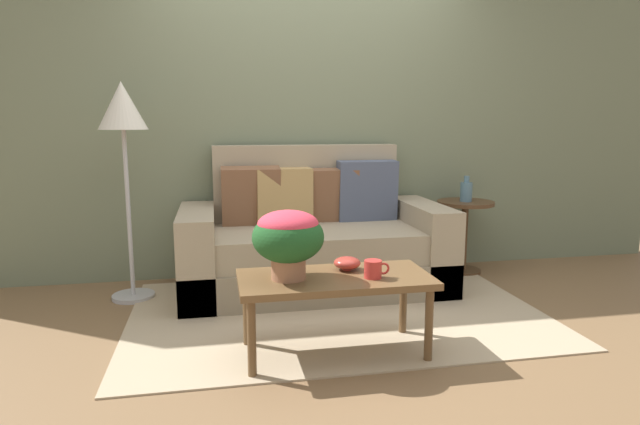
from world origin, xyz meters
name	(u,v)px	position (x,y,z in m)	size (l,w,h in m)	color
ground_plane	(339,318)	(0.00, 0.00, 0.00)	(14.00, 14.00, 0.00)	brown
wall_back	(307,104)	(0.00, 1.17, 1.39)	(6.40, 0.12, 2.77)	slate
area_rug	(337,313)	(0.00, 0.08, 0.01)	(2.65, 1.75, 0.01)	tan
couch	(313,243)	(-0.05, 0.68, 0.34)	(1.94, 0.92, 1.06)	gray
coffee_table	(335,285)	(-0.15, -0.51, 0.39)	(1.02, 0.49, 0.44)	brown
side_table	(465,223)	(1.26, 0.84, 0.41)	(0.46, 0.46, 0.60)	#4C331E
floor_lamp	(123,123)	(-1.35, 0.66, 1.24)	(0.33, 0.33, 1.51)	#B2B2B7
potted_plant	(288,236)	(-0.40, -0.52, 0.66)	(0.37, 0.37, 0.36)	#A36B4C
coffee_mug	(373,269)	(0.04, -0.59, 0.48)	(0.14, 0.09, 0.09)	red
snack_bowl	(347,263)	(-0.06, -0.41, 0.48)	(0.15, 0.15, 0.07)	#B2382D
table_vase	(466,191)	(1.25, 0.82, 0.68)	(0.10, 0.10, 0.21)	slate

